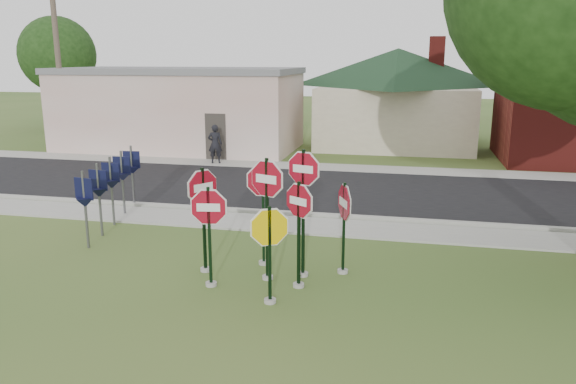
% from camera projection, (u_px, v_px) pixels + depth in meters
% --- Properties ---
extents(ground, '(120.00, 120.00, 0.00)m').
position_uv_depth(ground, '(250.00, 308.00, 10.86)').
color(ground, '#365821').
rests_on(ground, ground).
extents(sidewalk_near, '(60.00, 1.60, 0.06)m').
position_uv_depth(sidewalk_near, '(304.00, 226.00, 16.07)').
color(sidewalk_near, gray).
rests_on(sidewalk_near, ground).
extents(road, '(60.00, 7.00, 0.04)m').
position_uv_depth(road, '(327.00, 190.00, 20.35)').
color(road, black).
rests_on(road, ground).
extents(sidewalk_far, '(60.00, 1.60, 0.06)m').
position_uv_depth(sidewalk_far, '(342.00, 168.00, 24.43)').
color(sidewalk_far, gray).
rests_on(sidewalk_far, ground).
extents(curb, '(60.00, 0.20, 0.14)m').
position_uv_depth(curb, '(310.00, 215.00, 17.01)').
color(curb, gray).
rests_on(curb, ground).
extents(stop_sign_center, '(1.05, 0.40, 2.80)m').
position_uv_depth(stop_sign_center, '(267.00, 201.00, 11.86)').
color(stop_sign_center, gray).
rests_on(stop_sign_center, ground).
extents(stop_sign_yellow, '(0.95, 0.48, 2.08)m').
position_uv_depth(stop_sign_yellow, '(270.00, 244.00, 10.81)').
color(stop_sign_yellow, gray).
rests_on(stop_sign_yellow, ground).
extents(stop_sign_left, '(1.04, 0.24, 2.26)m').
position_uv_depth(stop_sign_left, '(209.00, 224.00, 11.60)').
color(stop_sign_left, gray).
rests_on(stop_sign_left, ground).
extents(stop_sign_right, '(0.86, 0.55, 2.38)m').
position_uv_depth(stop_sign_right, '(299.00, 221.00, 11.52)').
color(stop_sign_right, gray).
rests_on(stop_sign_right, ground).
extents(stop_sign_back_right, '(0.99, 0.31, 2.94)m').
position_uv_depth(stop_sign_back_right, '(303.00, 195.00, 12.02)').
color(stop_sign_back_right, gray).
rests_on(stop_sign_back_right, ground).
extents(stop_sign_back_left, '(1.01, 0.25, 2.53)m').
position_uv_depth(stop_sign_back_left, '(263.00, 200.00, 12.79)').
color(stop_sign_back_left, gray).
rests_on(stop_sign_back_left, ground).
extents(stop_sign_far_right, '(0.48, 1.02, 2.20)m').
position_uv_depth(stop_sign_far_right, '(344.00, 216.00, 12.32)').
color(stop_sign_far_right, gray).
rests_on(stop_sign_far_right, ground).
extents(stop_sign_far_left, '(0.61, 0.91, 2.50)m').
position_uv_depth(stop_sign_far_left, '(203.00, 205.00, 12.37)').
color(stop_sign_far_left, gray).
rests_on(stop_sign_far_left, ground).
extents(route_sign_row, '(1.43, 4.63, 2.00)m').
position_uv_depth(route_sign_row, '(111.00, 184.00, 15.97)').
color(route_sign_row, '#59595E').
rests_on(route_sign_row, ground).
extents(building_stucco, '(12.20, 6.20, 4.20)m').
position_uv_depth(building_stucco, '(180.00, 108.00, 29.32)').
color(building_stucco, silver).
rests_on(building_stucco, ground).
extents(building_house, '(11.60, 11.60, 6.20)m').
position_uv_depth(building_house, '(397.00, 78.00, 30.47)').
color(building_house, beige).
rests_on(building_house, ground).
extents(utility_pole_near, '(2.20, 0.26, 9.50)m').
position_uv_depth(utility_pole_near, '(57.00, 52.00, 27.05)').
color(utility_pole_near, '#483C30').
rests_on(utility_pole_near, ground).
extents(bg_tree_left, '(4.90, 4.90, 7.35)m').
position_uv_depth(bg_tree_left, '(57.00, 55.00, 36.68)').
color(bg_tree_left, black).
rests_on(bg_tree_left, ground).
extents(pedestrian, '(0.71, 0.54, 1.75)m').
position_uv_depth(pedestrian, '(215.00, 144.00, 25.21)').
color(pedestrian, black).
rests_on(pedestrian, sidewalk_far).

